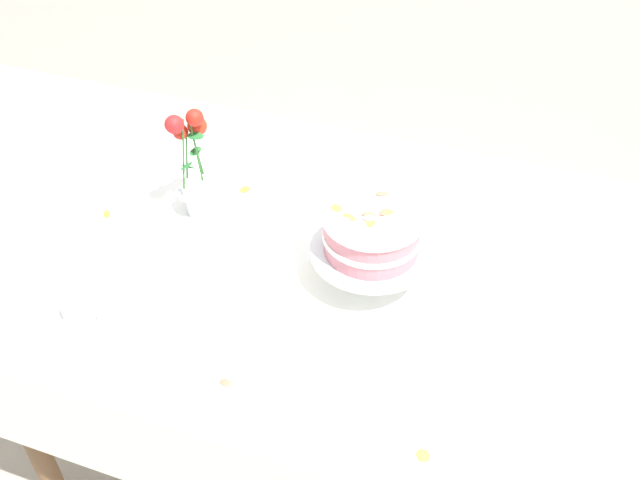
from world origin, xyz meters
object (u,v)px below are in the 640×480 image
object	(u,v)px
dining_table	(286,306)
layer_cake	(372,231)
teacup	(80,311)
flower_vase	(194,170)
cake_stand	(371,254)

from	to	relation	value
dining_table	layer_cake	xyz separation A→B (m)	(0.19, 0.07, 0.25)
dining_table	teacup	bearing A→B (deg)	-145.11
flower_vase	teacup	bearing A→B (deg)	-99.13
dining_table	cake_stand	distance (m)	0.27
cake_stand	layer_cake	distance (m)	0.07
dining_table	flower_vase	xyz separation A→B (m)	(-0.32, 0.18, 0.23)
cake_stand	layer_cake	bearing A→B (deg)	-154.32
layer_cake	flower_vase	size ratio (longest dim) A/B	0.73
dining_table	cake_stand	xyz separation A→B (m)	(0.19, 0.07, 0.17)
flower_vase	teacup	distance (m)	0.47
cake_stand	flower_vase	distance (m)	0.53
layer_cake	teacup	bearing A→B (deg)	-149.49
flower_vase	teacup	world-z (taller)	flower_vase
dining_table	teacup	xyz separation A→B (m)	(-0.40, -0.28, 0.12)
dining_table	layer_cake	distance (m)	0.32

